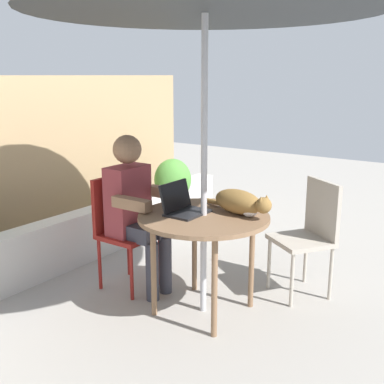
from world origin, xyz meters
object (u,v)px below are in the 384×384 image
chair_empty (311,228)px  cat (241,203)px  laptop (181,204)px  chair_occupied (121,222)px  potted_plant_near_fence (173,189)px  person_seated (135,205)px  patio_table (204,224)px

chair_empty → cat: cat is taller
chair_empty → laptop: laptop is taller
chair_occupied → potted_plant_near_fence: size_ratio=1.22×
laptop → cat: bearing=-59.6°
chair_occupied → person_seated: (-0.00, -0.16, 0.17)m
laptop → cat: size_ratio=0.48×
chair_empty → person_seated: bearing=122.5°
person_seated → potted_plant_near_fence: 1.91m
laptop → cat: laptop is taller
chair_occupied → person_seated: 0.23m
chair_empty → potted_plant_near_fence: 2.25m
chair_occupied → person_seated: person_seated is taller
patio_table → cat: (0.16, -0.20, 0.15)m
cat → potted_plant_near_fence: 2.33m
person_seated → cat: (0.16, -0.84, 0.11)m
chair_empty → person_seated: size_ratio=0.73×
laptop → cat: (0.21, -0.36, 0.02)m
chair_empty → person_seated: person_seated is taller
person_seated → laptop: person_seated is taller
cat → potted_plant_near_fence: bearing=49.3°
person_seated → cat: size_ratio=1.95×
person_seated → chair_occupied: bearing=90.0°
potted_plant_near_fence → patio_table: bearing=-137.2°
cat → laptop: bearing=120.4°
laptop → cat: 0.42m
laptop → person_seated: bearing=84.4°
chair_empty → cat: 0.70m
person_seated → potted_plant_near_fence: person_seated is taller
laptop → potted_plant_near_fence: size_ratio=0.41×
patio_table → laptop: size_ratio=3.04×
patio_table → person_seated: 0.64m
patio_table → potted_plant_near_fence: (1.66, 1.53, -0.28)m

